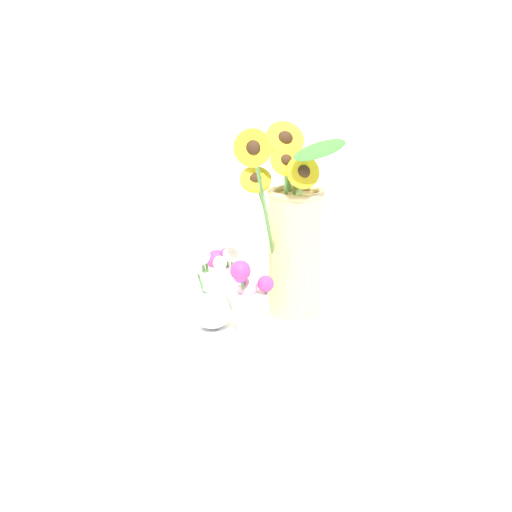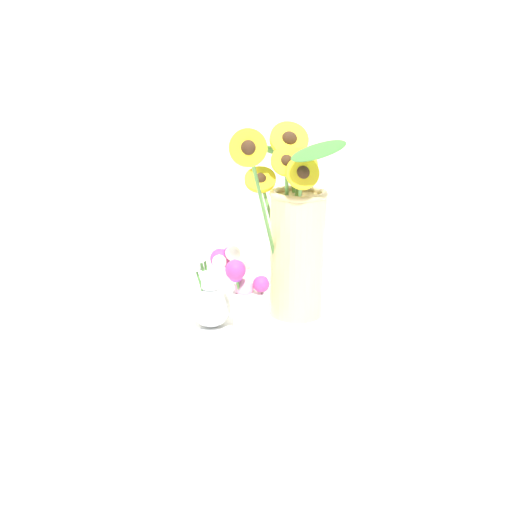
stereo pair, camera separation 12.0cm
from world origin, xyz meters
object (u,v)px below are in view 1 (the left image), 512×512
(serving_tray, at_px, (256,325))
(vase_small_back, at_px, (230,281))
(vase_bulb_right, at_px, (210,296))
(mason_jar_sunflowers, at_px, (293,239))
(vase_small_center, at_px, (249,300))

(serving_tray, height_order, vase_small_back, vase_small_back)
(vase_small_back, bearing_deg, vase_bulb_right, -129.53)
(serving_tray, xyz_separation_m, mason_jar_sunflowers, (0.09, 0.02, 0.17))
(vase_small_center, xyz_separation_m, vase_small_back, (0.01, 0.14, -0.01))
(mason_jar_sunflowers, relative_size, vase_bulb_right, 2.10)
(serving_tray, height_order, vase_bulb_right, vase_bulb_right)
(vase_small_center, bearing_deg, serving_tray, 60.21)
(vase_small_center, distance_m, vase_bulb_right, 0.09)
(vase_small_center, height_order, vase_small_back, vase_small_center)
(mason_jar_sunflowers, distance_m, vase_small_center, 0.17)
(mason_jar_sunflowers, relative_size, vase_small_center, 2.53)
(serving_tray, relative_size, vase_small_center, 3.27)
(vase_small_center, bearing_deg, mason_jar_sunflowers, 32.93)
(mason_jar_sunflowers, xyz_separation_m, vase_bulb_right, (-0.19, -0.02, -0.09))
(serving_tray, relative_size, vase_small_back, 3.63)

